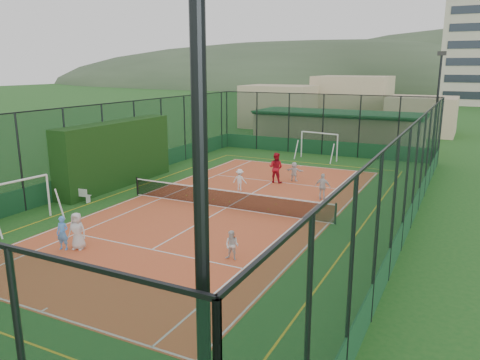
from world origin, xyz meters
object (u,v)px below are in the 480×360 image
Objects in this scene: white_bench at (78,194)px; floodlight_ne at (436,110)px; clubhouse at (338,129)px; child_far_back at (294,172)px; child_near_left at (77,231)px; coach at (276,168)px; floodlight_se at (204,346)px; child_far_right at (323,187)px; futsal_goal_near at (19,203)px; child_near_mid at (63,233)px; child_near_right at (232,245)px; child_far_left at (240,180)px; futsal_goal_far at (319,146)px.

floodlight_ne is at bearing 42.60° from white_bench.
child_far_back is at bearing -85.62° from clubhouse.
floodlight_ne is 26.96m from child_near_left.
coach is at bearing 42.35° from child_far_back.
floodlight_se is 5.61× the size of child_far_right.
clubhouse reaches higher than futsal_goal_near.
child_far_back is at bearing 40.47° from white_bench.
white_bench is 7.23m from child_near_left.
child_far_right is at bearing 43.60° from child_near_left.
floodlight_se reaches higher than white_bench.
clubhouse is at bearing 70.16° from child_near_mid.
child_far_back is at bearing 98.44° from child_near_right.
clubhouse is 12.23× the size of child_far_back.
child_near_left is at bearing 18.15° from child_near_mid.
floodlight_ne is 27.45m from child_near_mid.
child_near_left reaches higher than child_far_right.
clubhouse reaches higher than child_far_left.
futsal_goal_near is at bearing -104.50° from clubhouse.
child_near_right is at bearing 0.73° from child_near_left.
child_far_left is 0.68× the size of coach.
futsal_goal_near is (0.41, -4.04, 0.64)m from white_bench.
child_far_right reaches higher than child_near_right.
child_far_back is at bearing -134.34° from coach.
clubhouse is (-8.60, 5.40, -2.55)m from floodlight_ne.
futsal_goal_near is 2.12× the size of child_near_left.
child_far_left is (2.25, 11.43, -0.05)m from child_near_mid.
futsal_goal_near reaches higher than child_near_mid.
child_far_back is (8.53, 13.71, -0.41)m from futsal_goal_near.
clubhouse is at bearing -99.21° from child_far_left.
white_bench is 1.15× the size of child_far_back.
futsal_goal_near is (-7.39, -28.58, -0.53)m from clubhouse.
coach is at bearing -80.58° from futsal_goal_far.
floodlight_se is at bearing -115.23° from futsal_goal_near.
coach is (2.92, 13.93, 0.20)m from child_near_left.
clubhouse is at bearing -7.64° from futsal_goal_near.
white_bench is 7.12m from child_near_mid.
child_far_left is at bearing -126.03° from floodlight_ne.
floodlight_ne reaches higher than white_bench.
coach is at bearing -89.22° from clubhouse.
floodlight_se reaches higher than futsal_goal_far.
child_near_right reaches higher than white_bench.
floodlight_se reaches higher than coach.
futsal_goal_far is 11.52m from child_far_left.
child_far_back is (3.84, 14.79, -0.14)m from child_near_left.
floodlight_se is 1.00× the size of floodlight_ne.
white_bench is at bearing 50.51° from coach.
child_near_mid is (-0.49, -0.30, -0.07)m from child_near_left.
floodlight_ne is 7.13× the size of child_near_right.
futsal_goal_far is at bearing 66.44° from child_near_left.
child_near_mid is at bearing -56.41° from white_bench.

